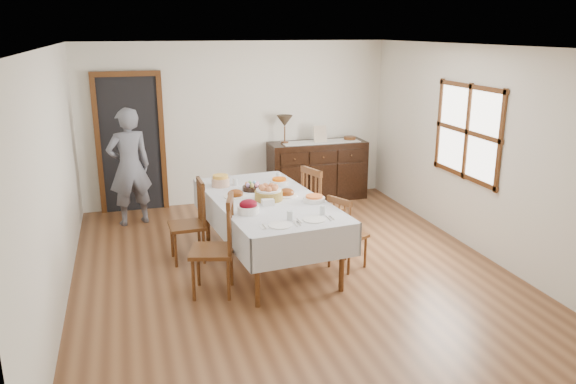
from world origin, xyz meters
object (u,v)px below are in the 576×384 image
object	(u,v)px
chair_left_far	(191,221)
chair_right_near	(345,232)
chair_left_near	(217,245)
table_lamp	(285,122)
sideboard	(317,170)
dining_table	(267,206)
chair_right_far	(319,205)
person	(129,163)

from	to	relation	value
chair_left_far	chair_right_near	world-z (taller)	chair_left_far
chair_left_near	table_lamp	world-z (taller)	table_lamp
chair_right_near	table_lamp	bearing A→B (deg)	-29.28
chair_left_near	chair_right_near	distance (m)	1.58
sideboard	table_lamp	xyz separation A→B (m)	(-0.55, 0.04, 0.84)
chair_left_near	chair_left_far	size ratio (longest dim) A/B	1.08
chair_left_near	sideboard	bearing A→B (deg)	159.78
chair_right_near	sideboard	distance (m)	2.91
dining_table	chair_right_far	bearing A→B (deg)	23.68
table_lamp	sideboard	bearing A→B (deg)	-4.62
dining_table	chair_right_near	xyz separation A→B (m)	(0.85, -0.42, -0.27)
chair_left_near	chair_left_far	world-z (taller)	chair_left_near
sideboard	person	world-z (taller)	person
sideboard	chair_left_far	bearing A→B (deg)	-138.99
dining_table	chair_right_far	xyz separation A→B (m)	(0.84, 0.47, -0.20)
dining_table	chair_left_far	world-z (taller)	chair_left_far
dining_table	chair_right_far	size ratio (longest dim) A/B	2.40
chair_right_near	chair_left_far	bearing A→B (deg)	37.84
chair_left_far	chair_right_far	bearing A→B (deg)	91.47
chair_right_near	person	world-z (taller)	person
chair_left_near	sideboard	size ratio (longest dim) A/B	0.68
chair_left_far	person	world-z (taller)	person
chair_right_near	table_lamp	world-z (taller)	table_lamp
chair_right_near	chair_right_far	xyz separation A→B (m)	(-0.01, 0.89, 0.07)
chair_right_far	sideboard	xyz separation A→B (m)	(0.65, 1.95, -0.04)
chair_left_far	chair_right_near	size ratio (longest dim) A/B	1.12
chair_left_near	chair_left_far	distance (m)	1.02
chair_right_far	person	xyz separation A→B (m)	(-2.38, 1.52, 0.39)
person	sideboard	bearing A→B (deg)	173.04
chair_right_far	chair_right_near	bearing A→B (deg)	162.12
chair_right_far	table_lamp	xyz separation A→B (m)	(0.10, 2.00, 0.80)
chair_right_near	table_lamp	xyz separation A→B (m)	(0.08, 2.89, 0.87)
chair_left_far	sideboard	bearing A→B (deg)	129.08
chair_right_far	person	bearing A→B (deg)	38.88
chair_right_far	person	size ratio (longest dim) A/B	0.57
chair_right_near	chair_right_far	distance (m)	0.89
dining_table	sideboard	xyz separation A→B (m)	(1.49, 2.42, -0.25)
chair_left_far	sideboard	size ratio (longest dim) A/B	0.63
chair_left_far	chair_right_near	bearing A→B (deg)	63.53
chair_left_far	table_lamp	world-z (taller)	table_lamp
chair_left_near	chair_right_near	world-z (taller)	chair_left_near
chair_right_near	person	distance (m)	3.42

